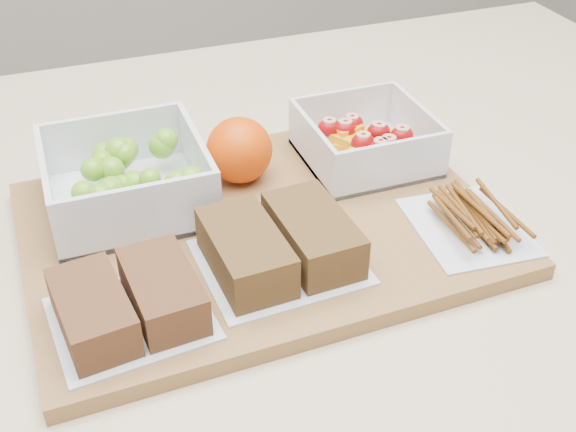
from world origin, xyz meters
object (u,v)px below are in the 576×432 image
Objects in this scene: sandwich_bag_center at (280,244)px; pretzel_bag at (470,216)px; grape_container at (130,178)px; fruit_container at (365,143)px; orange at (239,150)px; cutting_board at (262,228)px; sandwich_bag_left at (129,302)px.

sandwich_bag_center is 1.11× the size of pretzel_bag.
grape_container reaches higher than fruit_container.
grape_container is 0.31m from pretzel_bag.
orange is 0.14m from sandwich_bag_center.
grape_container reaches higher than sandwich_bag_center.
pretzel_bag is (0.04, -0.14, -0.01)m from fruit_container.
sandwich_bag_center is at bearing 176.26° from pretzel_bag.
grape_container is (-0.10, 0.07, 0.03)m from cutting_board.
grape_container is at bearing 143.69° from cutting_board.
orange is at bearing 85.94° from cutting_board.
orange reaches higher than sandwich_bag_center.
grape_container is 1.18× the size of pretzel_bag.
pretzel_bag is (0.17, -0.15, -0.02)m from orange.
grape_container is at bearing 79.28° from sandwich_bag_left.
sandwich_bag_left is at bearing -177.45° from pretzel_bag.
cutting_board is 0.16m from sandwich_bag_left.
grape_container reaches higher than cutting_board.
fruit_container is 1.01× the size of pretzel_bag.
sandwich_bag_center is at bearing -93.30° from orange.
orange is at bearing 49.85° from sandwich_bag_left.
pretzel_bag is (0.31, 0.01, -0.01)m from sandwich_bag_left.
cutting_board is 3.45× the size of pretzel_bag.
orange is 0.48× the size of sandwich_bag_center.
orange is 0.21m from sandwich_bag_left.
sandwich_bag_center reaches higher than cutting_board.
sandwich_bag_center is at bearing 10.94° from sandwich_bag_left.
orange reaches higher than cutting_board.
grape_container is 0.16m from sandwich_bag_left.
sandwich_bag_left reaches higher than cutting_board.
sandwich_bag_center is (-0.14, -0.13, -0.00)m from fruit_container.
fruit_container is (0.24, -0.01, -0.01)m from grape_container.
grape_container is at bearing 178.60° from fruit_container.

